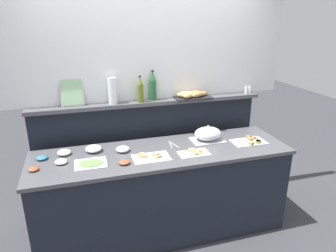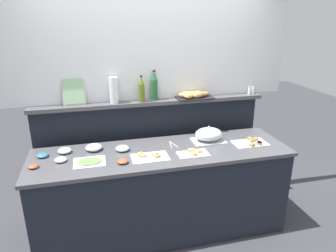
{
  "view_description": "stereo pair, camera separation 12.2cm",
  "coord_description": "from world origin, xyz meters",
  "px_view_note": "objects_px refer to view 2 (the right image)",
  "views": [
    {
      "loc": [
        -0.74,
        -2.62,
        2.15
      ],
      "look_at": [
        0.08,
        0.1,
        1.13
      ],
      "focal_mm": 32.98,
      "sensor_mm": 36.0,
      "label": 1
    },
    {
      "loc": [
        -0.62,
        -2.65,
        2.15
      ],
      "look_at": [
        0.08,
        0.1,
        1.13
      ],
      "focal_mm": 32.98,
      "sensor_mm": 36.0,
      "label": 2
    }
  ],
  "objects_px": {
    "water_carafe": "(114,90)",
    "sandwich_platter_rear": "(194,153)",
    "glass_bowl_large": "(94,148)",
    "cold_cuts_platter": "(90,162)",
    "wine_bottle_green": "(154,87)",
    "condiment_bowl_cream": "(43,155)",
    "framed_picture": "(74,91)",
    "condiment_bowl_teal": "(33,166)",
    "glass_bowl_medium": "(122,149)",
    "salt_shaker": "(249,90)",
    "olive_oil_bottle": "(142,90)",
    "glass_bowl_small": "(65,151)",
    "sandwich_platter_side": "(150,157)",
    "pepper_shaker": "(253,90)",
    "serving_cloche": "(209,135)",
    "condiment_bowl_red": "(61,160)",
    "condiment_bowl_dark": "(123,161)",
    "sandwich_platter_front": "(251,143)",
    "serving_tongs": "(172,145)",
    "bread_basket": "(193,95)"
  },
  "relations": [
    {
      "from": "sandwich_platter_rear",
      "to": "condiment_bowl_dark",
      "type": "bearing_deg",
      "value": -178.45
    },
    {
      "from": "condiment_bowl_dark",
      "to": "water_carafe",
      "type": "relative_size",
      "value": 0.38
    },
    {
      "from": "water_carafe",
      "to": "sandwich_platter_rear",
      "type": "bearing_deg",
      "value": -42.77
    },
    {
      "from": "condiment_bowl_red",
      "to": "sandwich_platter_front",
      "type": "bearing_deg",
      "value": -1.62
    },
    {
      "from": "sandwich_platter_rear",
      "to": "framed_picture",
      "type": "bearing_deg",
      "value": 148.3
    },
    {
      "from": "glass_bowl_large",
      "to": "olive_oil_bottle",
      "type": "height_order",
      "value": "olive_oil_bottle"
    },
    {
      "from": "condiment_bowl_teal",
      "to": "pepper_shaker",
      "type": "xyz_separation_m",
      "value": [
        2.34,
        0.54,
        0.41
      ]
    },
    {
      "from": "wine_bottle_green",
      "to": "glass_bowl_small",
      "type": "bearing_deg",
      "value": -162.01
    },
    {
      "from": "condiment_bowl_cream",
      "to": "framed_picture",
      "type": "bearing_deg",
      "value": 49.06
    },
    {
      "from": "condiment_bowl_red",
      "to": "bread_basket",
      "type": "bearing_deg",
      "value": 17.56
    },
    {
      "from": "sandwich_platter_rear",
      "to": "cold_cuts_platter",
      "type": "height_order",
      "value": "sandwich_platter_rear"
    },
    {
      "from": "glass_bowl_medium",
      "to": "olive_oil_bottle",
      "type": "bearing_deg",
      "value": 53.0
    },
    {
      "from": "condiment_bowl_dark",
      "to": "water_carafe",
      "type": "distance_m",
      "value": 0.81
    },
    {
      "from": "glass_bowl_medium",
      "to": "salt_shaker",
      "type": "bearing_deg",
      "value": 13.64
    },
    {
      "from": "glass_bowl_small",
      "to": "water_carafe",
      "type": "distance_m",
      "value": 0.77
    },
    {
      "from": "framed_picture",
      "to": "olive_oil_bottle",
      "type": "bearing_deg",
      "value": -5.02
    },
    {
      "from": "pepper_shaker",
      "to": "condiment_bowl_red",
      "type": "bearing_deg",
      "value": -167.68
    },
    {
      "from": "sandwich_platter_rear",
      "to": "glass_bowl_large",
      "type": "bearing_deg",
      "value": 160.17
    },
    {
      "from": "sandwich_platter_front",
      "to": "olive_oil_bottle",
      "type": "distance_m",
      "value": 1.25
    },
    {
      "from": "cold_cuts_platter",
      "to": "serving_cloche",
      "type": "height_order",
      "value": "serving_cloche"
    },
    {
      "from": "glass_bowl_medium",
      "to": "condiment_bowl_cream",
      "type": "relative_size",
      "value": 1.27
    },
    {
      "from": "glass_bowl_medium",
      "to": "salt_shaker",
      "type": "height_order",
      "value": "salt_shaker"
    },
    {
      "from": "olive_oil_bottle",
      "to": "water_carafe",
      "type": "relative_size",
      "value": 1.03
    },
    {
      "from": "glass_bowl_medium",
      "to": "pepper_shaker",
      "type": "distance_m",
      "value": 1.65
    },
    {
      "from": "glass_bowl_large",
      "to": "water_carafe",
      "type": "xyz_separation_m",
      "value": [
        0.25,
        0.29,
        0.49
      ]
    },
    {
      "from": "serving_cloche",
      "to": "condiment_bowl_dark",
      "type": "bearing_deg",
      "value": -162.92
    },
    {
      "from": "glass_bowl_medium",
      "to": "serving_tongs",
      "type": "distance_m",
      "value": 0.5
    },
    {
      "from": "sandwich_platter_rear",
      "to": "glass_bowl_small",
      "type": "height_order",
      "value": "glass_bowl_small"
    },
    {
      "from": "olive_oil_bottle",
      "to": "salt_shaker",
      "type": "xyz_separation_m",
      "value": [
        1.25,
        0.02,
        -0.08
      ]
    },
    {
      "from": "glass_bowl_large",
      "to": "glass_bowl_medium",
      "type": "xyz_separation_m",
      "value": [
        0.27,
        -0.08,
        -0.0
      ]
    },
    {
      "from": "cold_cuts_platter",
      "to": "wine_bottle_green",
      "type": "bearing_deg",
      "value": 38.95
    },
    {
      "from": "cold_cuts_platter",
      "to": "glass_bowl_small",
      "type": "xyz_separation_m",
      "value": [
        -0.23,
        0.27,
        0.01
      ]
    },
    {
      "from": "sandwich_platter_front",
      "to": "bread_basket",
      "type": "xyz_separation_m",
      "value": [
        -0.48,
        0.49,
        0.41
      ]
    },
    {
      "from": "salt_shaker",
      "to": "olive_oil_bottle",
      "type": "bearing_deg",
      "value": -179.04
    },
    {
      "from": "glass_bowl_small",
      "to": "condiment_bowl_dark",
      "type": "bearing_deg",
      "value": -34.52
    },
    {
      "from": "cold_cuts_platter",
      "to": "glass_bowl_large",
      "type": "distance_m",
      "value": 0.27
    },
    {
      "from": "sandwich_platter_rear",
      "to": "serving_cloche",
      "type": "height_order",
      "value": "serving_cloche"
    },
    {
      "from": "serving_tongs",
      "to": "water_carafe",
      "type": "height_order",
      "value": "water_carafe"
    },
    {
      "from": "olive_oil_bottle",
      "to": "condiment_bowl_red",
      "type": "bearing_deg",
      "value": -151.78
    },
    {
      "from": "sandwich_platter_side",
      "to": "serving_cloche",
      "type": "height_order",
      "value": "serving_cloche"
    },
    {
      "from": "glass_bowl_medium",
      "to": "condiment_bowl_cream",
      "type": "xyz_separation_m",
      "value": [
        -0.73,
        0.04,
        -0.01
      ]
    },
    {
      "from": "glass_bowl_medium",
      "to": "condiment_bowl_cream",
      "type": "distance_m",
      "value": 0.73
    },
    {
      "from": "olive_oil_bottle",
      "to": "salt_shaker",
      "type": "relative_size",
      "value": 3.17
    },
    {
      "from": "sandwich_platter_side",
      "to": "wine_bottle_green",
      "type": "relative_size",
      "value": 1.07
    },
    {
      "from": "sandwich_platter_rear",
      "to": "condiment_bowl_red",
      "type": "relative_size",
      "value": 2.69
    },
    {
      "from": "cold_cuts_platter",
      "to": "condiment_bowl_teal",
      "type": "relative_size",
      "value": 3.13
    },
    {
      "from": "condiment_bowl_teal",
      "to": "water_carafe",
      "type": "height_order",
      "value": "water_carafe"
    },
    {
      "from": "salt_shaker",
      "to": "cold_cuts_platter",
      "type": "bearing_deg",
      "value": -163.08
    },
    {
      "from": "olive_oil_bottle",
      "to": "framed_picture",
      "type": "bearing_deg",
      "value": 174.98
    },
    {
      "from": "sandwich_platter_rear",
      "to": "serving_cloche",
      "type": "distance_m",
      "value": 0.37
    }
  ]
}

